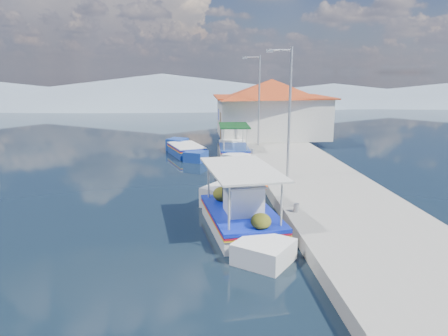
{
  "coord_description": "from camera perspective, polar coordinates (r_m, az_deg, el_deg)",
  "views": [
    {
      "loc": [
        0.17,
        -16.96,
        5.37
      ],
      "look_at": [
        1.48,
        0.7,
        1.3
      ],
      "focal_mm": 33.37,
      "sensor_mm": 36.0,
      "label": 1
    }
  ],
  "objects": [
    {
      "name": "quay",
      "position": [
        24.21,
        9.56,
        0.55
      ],
      "size": [
        5.0,
        44.0,
        0.5
      ],
      "primitive_type": "cube",
      "color": "gray",
      "rests_on": "ground"
    },
    {
      "name": "mountain_ridge",
      "position": [
        73.31,
        0.77,
        10.34
      ],
      "size": [
        171.4,
        96.0,
        5.5
      ],
      "color": "gray",
      "rests_on": "ground"
    },
    {
      "name": "main_caique",
      "position": [
        14.67,
        2.36,
        -6.57
      ],
      "size": [
        2.81,
        7.36,
        2.45
      ],
      "rotation": [
        0.0,
        0.0,
        -0.14
      ],
      "color": "white",
      "rests_on": "ground"
    },
    {
      "name": "caique_green_canopy",
      "position": [
        27.24,
        1.34,
        2.31
      ],
      "size": [
        1.97,
        6.16,
        2.31
      ],
      "rotation": [
        0.0,
        0.0,
        0.03
      ],
      "color": "white",
      "rests_on": "ground"
    },
    {
      "name": "ground",
      "position": [
        17.79,
        -4.6,
        -4.67
      ],
      "size": [
        160.0,
        160.0,
        0.0
      ],
      "primitive_type": "plane",
      "color": "black",
      "rests_on": "ground"
    },
    {
      "name": "caique_blue_hull",
      "position": [
        27.77,
        -5.15,
        2.34
      ],
      "size": [
        2.9,
        5.68,
        1.06
      ],
      "rotation": [
        0.0,
        0.0,
        -0.3
      ],
      "color": "navy",
      "rests_on": "ground"
    },
    {
      "name": "lamp_post_near",
      "position": [
        19.51,
        8.72,
        8.33
      ],
      "size": [
        1.21,
        0.14,
        6.0
      ],
      "color": "#A5A8AD",
      "rests_on": "quay"
    },
    {
      "name": "harbor_building",
      "position": [
        32.62,
        6.5,
        8.3
      ],
      "size": [
        10.49,
        10.49,
        4.4
      ],
      "color": "white",
      "rests_on": "quay"
    },
    {
      "name": "lamp_post_far",
      "position": [
        28.33,
        4.65,
        9.83
      ],
      "size": [
        1.21,
        0.14,
        6.0
      ],
      "color": "#A5A8AD",
      "rests_on": "quay"
    },
    {
      "name": "bollards",
      "position": [
        22.99,
        4.94,
        1.05
      ],
      "size": [
        0.2,
        17.2,
        0.3
      ],
      "color": "#A5A8AD",
      "rests_on": "quay"
    }
  ]
}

